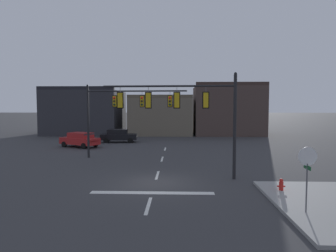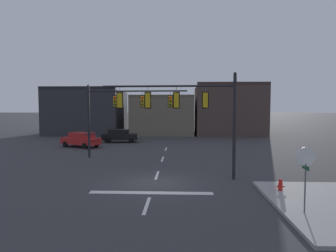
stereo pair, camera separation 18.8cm
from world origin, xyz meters
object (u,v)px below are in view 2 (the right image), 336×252
(stop_sign, at_px, (306,164))
(fire_hydrant, at_px, (280,187))
(car_lot_middle, at_px, (120,135))
(signal_mast_far_side, at_px, (121,107))
(signal_mast_near_side, at_px, (187,107))
(car_lot_nearside, at_px, (81,139))

(stop_sign, relative_size, fire_hydrant, 3.77)
(car_lot_middle, bearing_deg, signal_mast_far_side, -77.68)
(signal_mast_far_side, height_order, stop_sign, signal_mast_far_side)
(signal_mast_near_side, bearing_deg, stop_sign, -53.78)
(stop_sign, xyz_separation_m, car_lot_middle, (-12.56, 24.79, -1.29))
(signal_mast_near_side, bearing_deg, car_lot_nearside, 129.19)
(car_lot_nearside, xyz_separation_m, car_lot_middle, (3.30, 4.68, 0.00))
(signal_mast_near_side, relative_size, signal_mast_far_side, 0.95)
(car_lot_nearside, bearing_deg, fire_hydrant, -46.54)
(stop_sign, bearing_deg, car_lot_middle, 116.88)
(signal_mast_far_side, distance_m, car_lot_nearside, 9.50)
(signal_mast_far_side, bearing_deg, car_lot_nearside, 130.99)
(stop_sign, height_order, fire_hydrant, stop_sign)
(car_lot_nearside, relative_size, car_lot_middle, 1.03)
(signal_mast_near_side, relative_size, stop_sign, 2.89)
(signal_mast_near_side, xyz_separation_m, car_lot_nearside, (-11.23, 13.78, -3.58))
(car_lot_middle, bearing_deg, stop_sign, -63.12)
(stop_sign, xyz_separation_m, fire_hydrant, (0.11, 3.25, -1.82))
(signal_mast_far_side, relative_size, car_lot_middle, 1.89)
(stop_sign, bearing_deg, car_lot_nearside, 128.28)
(signal_mast_far_side, bearing_deg, car_lot_middle, 102.32)
(signal_mast_near_side, distance_m, signal_mast_far_side, 8.97)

